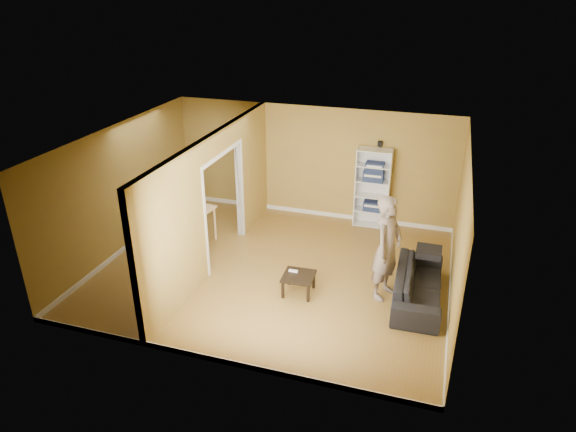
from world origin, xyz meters
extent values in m
plane|color=olive|center=(0.00, 0.00, 0.00)|extent=(6.50, 6.50, 0.00)
plane|color=white|center=(0.00, 0.00, 2.60)|extent=(6.50, 6.50, 0.00)
plane|color=#A58E37|center=(0.00, 2.75, 1.30)|extent=(6.50, 0.00, 6.50)
plane|color=#A58E37|center=(0.00, -2.75, 1.30)|extent=(6.50, 0.00, 6.50)
plane|color=#A58E37|center=(-3.25, 0.00, 1.30)|extent=(0.00, 5.50, 5.50)
plane|color=#A58E37|center=(3.25, 0.00, 1.30)|extent=(0.00, 5.50, 5.50)
cube|color=black|center=(1.50, 2.69, 1.90)|extent=(0.10, 0.10, 0.10)
imported|color=#2B2B2D|center=(2.70, -0.17, 0.39)|extent=(2.05, 0.92, 0.77)
imported|color=slate|center=(2.11, -0.21, 1.11)|extent=(0.97, 0.86, 2.23)
cube|color=white|center=(1.06, 2.56, 0.90)|extent=(0.02, 0.33, 1.80)
cube|color=white|center=(1.80, 2.56, 0.90)|extent=(0.02, 0.33, 1.80)
cube|color=white|center=(1.43, 2.71, 0.90)|extent=(0.76, 0.02, 1.80)
cube|color=white|center=(1.43, 2.56, 0.02)|extent=(0.72, 0.33, 0.02)
cube|color=white|center=(1.43, 2.56, 0.37)|extent=(0.72, 0.33, 0.02)
cube|color=white|center=(1.43, 2.56, 0.73)|extent=(0.72, 0.33, 0.02)
cube|color=white|center=(1.43, 2.56, 1.08)|extent=(0.72, 0.33, 0.02)
cube|color=white|center=(1.43, 2.56, 1.43)|extent=(0.72, 0.33, 0.02)
cube|color=white|center=(1.43, 2.56, 1.78)|extent=(0.72, 0.33, 0.02)
cube|color=navy|center=(1.46, 2.56, 0.49)|extent=(0.41, 0.27, 0.21)
cube|color=navy|center=(1.43, 2.56, 1.20)|extent=(0.44, 0.29, 0.23)
cube|color=navy|center=(1.44, 2.56, 1.39)|extent=(0.39, 0.25, 0.20)
cube|color=black|center=(0.65, -0.61, 0.35)|extent=(0.55, 0.55, 0.04)
cube|color=black|center=(0.42, -0.84, 0.16)|extent=(0.05, 0.05, 0.33)
cube|color=black|center=(0.88, -0.84, 0.16)|extent=(0.05, 0.05, 0.33)
cube|color=black|center=(0.42, -0.38, 0.16)|extent=(0.05, 0.05, 0.33)
cube|color=black|center=(0.88, -0.38, 0.16)|extent=(0.05, 0.05, 0.33)
cube|color=white|center=(0.53, -0.52, 0.38)|extent=(0.16, 0.04, 0.03)
cube|color=#D9AE7E|center=(-2.26, 0.56, 0.76)|extent=(1.26, 0.84, 0.04)
cylinder|color=#D9AE7E|center=(-2.84, 0.19, 0.37)|extent=(0.05, 0.05, 0.74)
cylinder|color=#D9AE7E|center=(-1.69, 0.19, 0.37)|extent=(0.05, 0.05, 0.74)
cylinder|color=#D9AE7E|center=(-2.84, 0.93, 0.37)|extent=(0.05, 0.05, 0.74)
cylinder|color=#D9AE7E|center=(-1.69, 0.93, 0.37)|extent=(0.05, 0.05, 0.74)
camera|label=1|loc=(2.81, -8.09, 5.13)|focal=32.00mm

